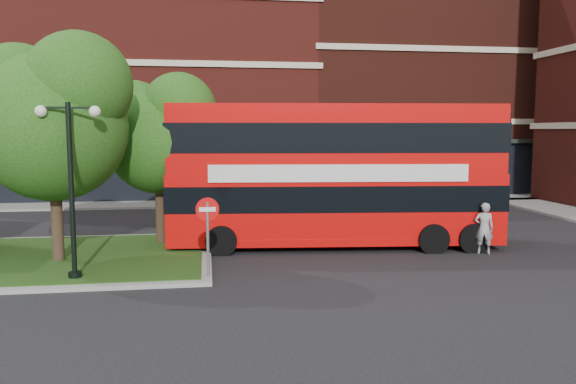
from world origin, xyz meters
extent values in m
plane|color=black|center=(0.00, 0.00, 0.00)|extent=(120.00, 120.00, 0.00)
cube|color=slate|center=(0.00, 16.50, 0.06)|extent=(44.00, 3.00, 0.12)
cube|color=maroon|center=(-8.00, 24.00, 7.00)|extent=(26.00, 12.00, 14.00)
cube|color=#471911|center=(14.00, 24.00, 8.00)|extent=(18.00, 12.00, 16.00)
cube|color=gray|center=(-8.00, 3.00, 0.06)|extent=(12.60, 7.60, 0.12)
cube|color=#19380F|center=(-8.00, 3.00, 0.07)|extent=(12.00, 7.00, 0.15)
cylinder|color=#2D2116|center=(-6.50, 2.50, 1.96)|extent=(0.36, 0.36, 3.92)
sphere|color=#1C4511|center=(-6.50, 2.50, 4.34)|extent=(4.60, 4.60, 4.60)
sphere|color=#1C4511|center=(-7.65, 3.19, 5.25)|extent=(3.45, 3.45, 3.45)
sphere|color=#1C4511|center=(-5.58, 2.04, 5.60)|extent=(3.22, 3.22, 3.22)
cylinder|color=#2D2116|center=(-3.50, 5.00, 1.74)|extent=(0.36, 0.36, 3.47)
sphere|color=#1C4511|center=(-3.50, 5.00, 3.84)|extent=(3.80, 3.80, 3.80)
sphere|color=#1C4511|center=(-4.45, 5.57, 4.65)|extent=(2.85, 2.85, 2.85)
sphere|color=#1C4511|center=(-2.74, 4.62, 4.96)|extent=(2.66, 2.66, 2.66)
cylinder|color=black|center=(-5.50, 0.20, 2.50)|extent=(0.14, 0.14, 5.00)
cylinder|color=black|center=(-5.50, 0.20, 0.15)|extent=(0.36, 0.36, 0.30)
cube|color=black|center=(-5.50, 0.20, 4.85)|extent=(1.40, 0.06, 0.06)
sphere|color=#F2EACC|center=(-6.20, 0.20, 4.75)|extent=(0.32, 0.32, 0.32)
sphere|color=#F2EACC|center=(-4.80, 0.20, 4.75)|extent=(0.32, 0.32, 0.32)
cylinder|color=black|center=(2.00, 14.50, 2.50)|extent=(0.14, 0.14, 5.00)
cylinder|color=black|center=(2.00, 14.50, 0.15)|extent=(0.36, 0.36, 0.30)
cube|color=black|center=(2.00, 14.50, 4.85)|extent=(1.40, 0.06, 0.06)
sphere|color=#F2EACC|center=(1.30, 14.50, 4.75)|extent=(0.32, 0.32, 0.32)
sphere|color=#F2EACC|center=(2.70, 14.50, 4.75)|extent=(0.32, 0.32, 0.32)
cylinder|color=black|center=(10.00, 14.50, 2.50)|extent=(0.14, 0.14, 5.00)
cylinder|color=black|center=(10.00, 14.50, 0.15)|extent=(0.36, 0.36, 0.30)
cube|color=black|center=(10.00, 14.50, 4.85)|extent=(1.40, 0.06, 0.06)
sphere|color=#F2EACC|center=(9.30, 14.50, 4.75)|extent=(0.32, 0.32, 0.32)
sphere|color=#F2EACC|center=(10.70, 14.50, 4.75)|extent=(0.32, 0.32, 0.32)
cube|color=red|center=(2.79, 4.00, 1.61)|extent=(12.02, 3.80, 2.26)
cube|color=red|center=(2.79, 4.00, 3.87)|extent=(11.90, 3.76, 2.26)
cube|color=black|center=(2.79, 4.00, 3.98)|extent=(12.02, 3.80, 1.02)
cube|color=silver|center=(2.65, 2.63, 2.79)|extent=(8.83, 0.89, 0.59)
imported|color=gray|center=(7.62, 2.00, 0.89)|extent=(0.76, 0.63, 1.78)
imported|color=silver|center=(-0.58, 15.91, 0.69)|extent=(4.18, 1.91, 1.39)
imported|color=white|center=(9.50, 14.50, 0.73)|extent=(4.46, 1.64, 1.46)
cylinder|color=slate|center=(-1.80, -0.17, 1.12)|extent=(0.08, 0.08, 2.25)
cylinder|color=red|center=(-1.80, -0.17, 2.05)|extent=(0.66, 0.08, 0.65)
cube|color=white|center=(-1.80, -0.17, 2.05)|extent=(0.46, 0.06, 0.12)
camera|label=1|loc=(-1.81, -15.85, 4.24)|focal=35.00mm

